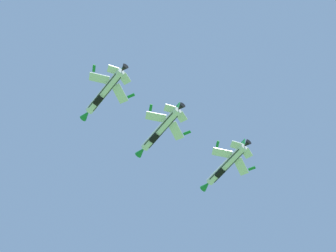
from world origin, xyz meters
TOP-DOWN VIEW (x-y plane):
  - fighter_jet_lead at (-36.67, 78.51)m, footprint 12.92×12.30m
  - fighter_jet_left_wing at (-27.06, 88.54)m, footprint 12.92×12.33m
  - fighter_jet_right_wing at (-15.27, 100.56)m, footprint 12.92×12.32m

SIDE VIEW (x-z plane):
  - fighter_jet_right_wing at x=-15.27m, z-range 134.02..138.41m
  - fighter_jet_left_wing at x=-27.06m, z-range 134.12..138.51m
  - fighter_jet_lead at x=-36.67m, z-range 136.60..140.98m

